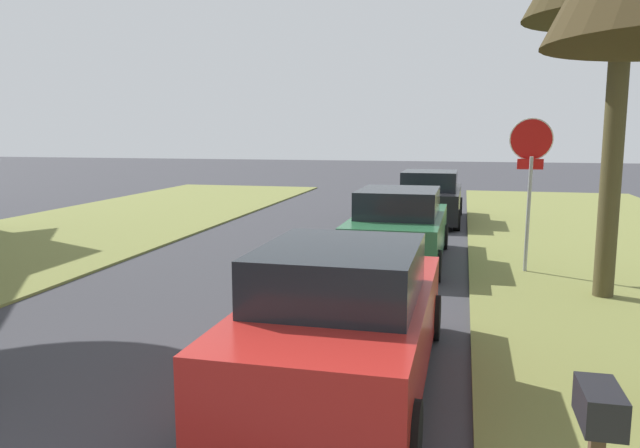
{
  "coord_description": "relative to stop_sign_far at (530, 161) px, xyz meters",
  "views": [
    {
      "loc": [
        3.43,
        0.71,
        2.74
      ],
      "look_at": [
        1.12,
        10.51,
        1.22
      ],
      "focal_mm": 34.19,
      "sensor_mm": 36.0,
      "label": 1
    }
  ],
  "objects": [
    {
      "name": "stop_sign_far",
      "position": [
        0.0,
        0.0,
        0.0
      ],
      "size": [
        0.81,
        0.32,
        2.97
      ],
      "color": "#9EA0A5",
      "rests_on": "grass_verge_right"
    },
    {
      "name": "parked_sedan_red",
      "position": [
        -2.46,
        -6.0,
        -1.47
      ],
      "size": [
        1.97,
        4.42,
        1.57
      ],
      "color": "red",
      "rests_on": "ground"
    },
    {
      "name": "parked_sedan_green",
      "position": [
        -2.53,
        0.53,
        -1.47
      ],
      "size": [
        1.97,
        4.42,
        1.57
      ],
      "color": "#28663D",
      "rests_on": "ground"
    },
    {
      "name": "parked_sedan_black",
      "position": [
        -2.23,
        6.73,
        -1.47
      ],
      "size": [
        1.97,
        4.42,
        1.57
      ],
      "color": "black",
      "rests_on": "ground"
    },
    {
      "name": "curbside_mailbox",
      "position": [
        -0.44,
        -8.75,
        -1.13
      ],
      "size": [
        0.22,
        0.44,
        1.27
      ],
      "color": "brown",
      "rests_on": "grass_verge_right"
    }
  ]
}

